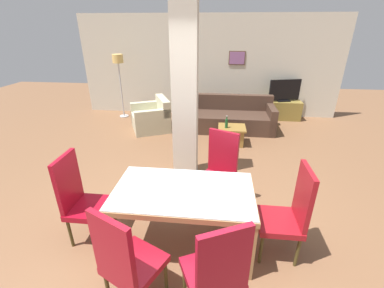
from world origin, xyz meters
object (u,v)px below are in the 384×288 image
tv_stand (282,110)px  tv_screen (285,91)px  dining_chair_near_left (126,260)px  dining_chair_near_right (217,271)px  armchair (152,119)px  sofa (228,118)px  dining_chair_head_left (81,197)px  coffee_table (231,135)px  dining_table (184,202)px  dining_chair_far_right (219,169)px  dining_chair_head_right (289,212)px  floor_lamp (118,65)px  bottle (226,123)px

tv_stand → tv_screen: bearing=0.0°
dining_chair_near_left → tv_screen: 6.13m
dining_chair_near_right → armchair: dining_chair_near_right is taller
sofa → armchair: bearing=6.7°
dining_chair_head_left → armchair: dining_chair_head_left is taller
coffee_table → dining_table: bearing=-102.2°
dining_chair_far_right → dining_chair_near_left: same height
dining_chair_near_left → tv_stand: dining_chair_near_left is taller
sofa → tv_stand: sofa is taller
dining_chair_head_left → dining_chair_far_right: bearing=117.5°
dining_chair_head_right → tv_stand: bearing=-11.0°
dining_table → tv_stand: dining_table is taller
dining_chair_far_right → dining_chair_head_right: (0.76, -0.83, 0.00)m
dining_chair_head_right → armchair: (-2.46, 3.66, -0.29)m
dining_table → tv_stand: size_ratio=1.55×
tv_screen → floor_lamp: size_ratio=0.50×
dining_chair_near_right → tv_screen: bearing=48.0°
dining_chair_near_right → dining_table: bearing=90.0°
sofa → tv_screen: bearing=-148.2°
coffee_table → armchair: bearing=160.5°
armchair → coffee_table: (1.96, -0.69, -0.07)m
tv_stand → tv_screen: size_ratio=1.17×
floor_lamp → dining_chair_head_right: bearing=-52.3°
armchair → floor_lamp: floor_lamp is taller
sofa → dining_chair_head_right: bearing=98.1°
dining_chair_near_right → dining_chair_head_right: 1.12m
dining_chair_far_right → bottle: bearing=-68.9°
dining_chair_far_right → armchair: dining_chair_far_right is taller
bottle → armchair: bearing=157.5°
bottle → dining_chair_near_right: bearing=-92.1°
dining_chair_head_left → coffee_table: bearing=148.0°
dining_chair_near_left → tv_screen: size_ratio=1.29×
floor_lamp → sofa: bearing=-12.7°
coffee_table → bottle: size_ratio=2.18×
dining_chair_head_right → bottle: size_ratio=4.07×
dining_table → bottle: (0.52, 2.90, -0.10)m
dining_chair_head_left → tv_stand: (3.29, 4.81, -0.31)m
dining_chair_head_right → dining_chair_near_right: bearing=137.1°
tv_stand → floor_lamp: (-4.46, -0.26, 1.17)m
dining_chair_head_left → tv_screen: (3.29, 4.81, 0.23)m
coffee_table → tv_stand: size_ratio=0.59×
dining_chair_head_left → floor_lamp: bearing=-165.6°
dining_chair_far_right → dining_table: bearing=90.0°
dining_chair_head_right → tv_screen: 4.91m
coffee_table → tv_screen: tv_screen is taller
dining_chair_far_right → dining_chair_head_right: bearing=157.4°
dining_chair_head_right → sofa: size_ratio=0.50×
armchair → tv_screen: (3.40, 1.15, 0.52)m
dining_chair_near_right → armchair: bearing=85.6°
dining_chair_far_right → tv_screen: size_ratio=1.29×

